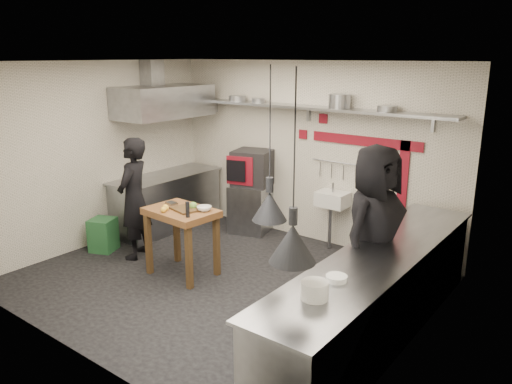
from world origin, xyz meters
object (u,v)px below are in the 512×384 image
Objects in this scene: prep_table at (182,242)px; chef_right at (373,232)px; combi_oven at (253,168)px; green_bin at (103,235)px; chef_left at (134,199)px; oven_stand at (250,208)px.

prep_table is 2.57m from chef_right.
green_bin is at bearing -136.51° from combi_oven.
chef_left reaches higher than combi_oven.
green_bin is 1.59m from prep_table.
prep_table is at bearing 64.62° from chef_left.
chef_left is at bearing -177.84° from prep_table.
combi_oven is at bearing 49.38° from oven_stand.
combi_oven is 0.64× the size of prep_table.
prep_table is 1.08m from chef_left.
chef_right is (2.78, -1.35, 0.59)m from oven_stand.
chef_right is at bearing 9.59° from green_bin.
chef_right reaches higher than chef_left.
prep_table is (1.57, 0.13, 0.21)m from green_bin.
combi_oven reaches higher than prep_table.
oven_stand is at bearing 70.52° from chef_right.
chef_right is at bearing -41.00° from oven_stand.
combi_oven is at bearing 69.61° from chef_right.
combi_oven is 0.30× the size of chef_right.
oven_stand is at bearing 136.80° from chef_left.
chef_left is (-0.66, -1.86, 0.48)m from oven_stand.
combi_oven reaches higher than green_bin.
chef_right is (2.76, -1.39, -0.10)m from combi_oven.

